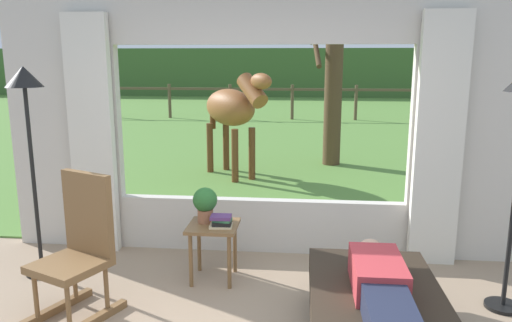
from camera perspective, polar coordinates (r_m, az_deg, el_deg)
The scene contains 14 objects.
back_wall_with_window at distance 4.92m, azimuth 0.54°, elevation 3.38°, with size 5.20×0.12×2.55m.
curtain_panel_left at distance 5.23m, azimuth -18.42°, elevation 2.72°, with size 0.44×0.10×2.40m, color silver.
curtain_panel_right at distance 4.93m, azimuth 20.36°, elevation 2.06°, with size 0.44×0.10×2.40m, color silver.
outdoor_pasture_lawn at distance 15.87m, azimuth 4.17°, elevation 4.78°, with size 36.00×21.68×0.02m, color #568438.
distant_hill_ridge at distance 25.60m, azimuth 4.89°, elevation 10.16°, with size 36.00×2.00×2.40m, color #3E602E.
reclining_person at distance 3.38m, azimuth 14.30°, elevation -14.05°, with size 0.34×1.43×0.22m.
rocking_chair at distance 4.08m, azimuth -19.74°, elevation -9.43°, with size 0.70×0.81×1.12m.
side_table at distance 4.47m, azimuth -4.97°, elevation -8.46°, with size 0.44×0.44×0.52m.
potted_plant at distance 4.46m, azimuth -5.90°, elevation -4.81°, with size 0.22×0.22×0.32m.
book_stack at distance 4.36m, azimuth -4.00°, elevation -6.98°, with size 0.21×0.16×0.11m.
floor_lamp_left at distance 4.75m, azimuth -24.97°, elevation 5.49°, with size 0.32×0.32×1.91m.
horse at distance 8.08m, azimuth -2.74°, elevation 6.06°, with size 1.42×1.62×1.73m.
pasture_tree at distance 9.13m, azimuth 8.83°, elevation 10.15°, with size 1.37×1.32×3.71m.
pasture_fence_line at distance 15.85m, azimuth 4.22°, elevation 7.44°, with size 16.10×0.10×1.10m.
Camera 1 is at (0.45, -2.58, 1.98)m, focal length 34.62 mm.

